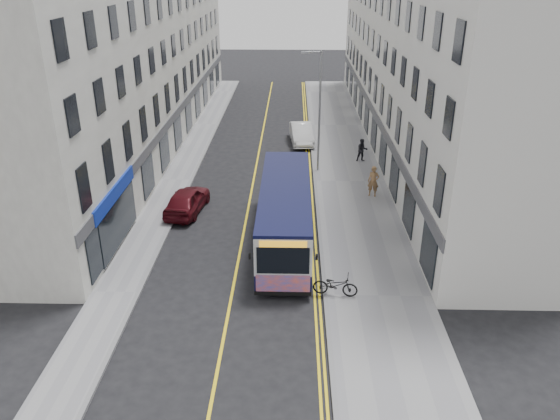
# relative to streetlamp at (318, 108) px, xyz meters

# --- Properties ---
(ground) EXTENTS (140.00, 140.00, 0.00)m
(ground) POSITION_rel_streetlamp_xyz_m (-4.17, -14.00, -4.38)
(ground) COLOR black
(ground) RESTS_ON ground
(pavement_east) EXTENTS (4.50, 64.00, 0.12)m
(pavement_east) POSITION_rel_streetlamp_xyz_m (2.08, -2.00, -4.32)
(pavement_east) COLOR gray
(pavement_east) RESTS_ON ground
(pavement_west) EXTENTS (2.00, 64.00, 0.12)m
(pavement_west) POSITION_rel_streetlamp_xyz_m (-9.17, -2.00, -4.32)
(pavement_west) COLOR gray
(pavement_west) RESTS_ON ground
(kerb_east) EXTENTS (0.18, 64.00, 0.13)m
(kerb_east) POSITION_rel_streetlamp_xyz_m (-0.17, -2.00, -4.32)
(kerb_east) COLOR slate
(kerb_east) RESTS_ON ground
(kerb_west) EXTENTS (0.18, 64.00, 0.13)m
(kerb_west) POSITION_rel_streetlamp_xyz_m (-8.17, -2.00, -4.32)
(kerb_west) COLOR slate
(kerb_west) RESTS_ON ground
(road_centre_line) EXTENTS (0.12, 64.00, 0.01)m
(road_centre_line) POSITION_rel_streetlamp_xyz_m (-4.17, -2.00, -4.38)
(road_centre_line) COLOR yellow
(road_centre_line) RESTS_ON ground
(road_dbl_yellow_inner) EXTENTS (0.10, 64.00, 0.01)m
(road_dbl_yellow_inner) POSITION_rel_streetlamp_xyz_m (-0.62, -2.00, -4.38)
(road_dbl_yellow_inner) COLOR yellow
(road_dbl_yellow_inner) RESTS_ON ground
(road_dbl_yellow_outer) EXTENTS (0.10, 64.00, 0.01)m
(road_dbl_yellow_outer) POSITION_rel_streetlamp_xyz_m (-0.42, -2.00, -4.38)
(road_dbl_yellow_outer) COLOR yellow
(road_dbl_yellow_outer) RESTS_ON ground
(terrace_east) EXTENTS (6.00, 46.00, 13.00)m
(terrace_east) POSITION_rel_streetlamp_xyz_m (7.33, 7.00, 2.12)
(terrace_east) COLOR silver
(terrace_east) RESTS_ON ground
(terrace_west) EXTENTS (6.00, 46.00, 13.00)m
(terrace_west) POSITION_rel_streetlamp_xyz_m (-13.17, 7.00, 2.12)
(terrace_west) COLOR silver
(terrace_west) RESTS_ON ground
(streetlamp) EXTENTS (1.32, 0.18, 8.00)m
(streetlamp) POSITION_rel_streetlamp_xyz_m (0.00, 0.00, 0.00)
(streetlamp) COLOR gray
(streetlamp) RESTS_ON ground
(city_bus) EXTENTS (2.47, 10.57, 3.07)m
(city_bus) POSITION_rel_streetlamp_xyz_m (-1.97, -10.30, -2.70)
(city_bus) COLOR black
(city_bus) RESTS_ON ground
(bicycle) EXTENTS (1.97, 0.95, 0.99)m
(bicycle) POSITION_rel_streetlamp_xyz_m (0.23, -15.23, -3.77)
(bicycle) COLOR black
(bicycle) RESTS_ON pavement_east
(pedestrian_near) EXTENTS (0.77, 0.60, 1.85)m
(pedestrian_near) POSITION_rel_streetlamp_xyz_m (3.21, -4.38, -3.34)
(pedestrian_near) COLOR #966D44
(pedestrian_near) RESTS_ON pavement_east
(pedestrian_far) EXTENTS (0.87, 0.72, 1.61)m
(pedestrian_far) POSITION_rel_streetlamp_xyz_m (3.25, 1.89, -3.46)
(pedestrian_far) COLOR black
(pedestrian_far) RESTS_ON pavement_east
(car_white) EXTENTS (2.01, 4.68, 1.50)m
(car_white) POSITION_rel_streetlamp_xyz_m (-0.97, 6.39, -3.63)
(car_white) COLOR silver
(car_white) RESTS_ON ground
(car_maroon) EXTENTS (2.28, 4.47, 1.46)m
(car_maroon) POSITION_rel_streetlamp_xyz_m (-7.57, -6.73, -3.65)
(car_maroon) COLOR #4D0C14
(car_maroon) RESTS_ON ground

